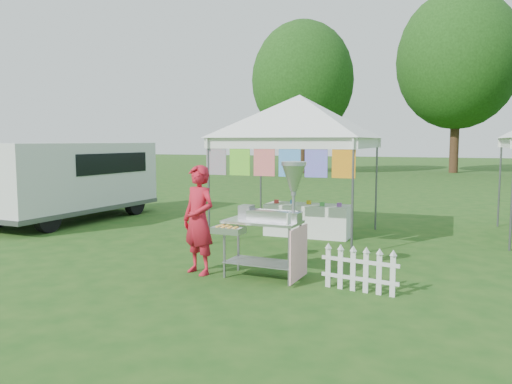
% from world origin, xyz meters
% --- Properties ---
extents(ground, '(120.00, 120.00, 0.00)m').
position_xyz_m(ground, '(0.00, 0.00, 0.00)').
color(ground, '#1C4A15').
rests_on(ground, ground).
extents(canopy_main, '(4.24, 4.24, 3.45)m').
position_xyz_m(canopy_main, '(0.00, 3.49, 2.99)').
color(canopy_main, '#59595E').
rests_on(canopy_main, ground).
extents(tree_left, '(6.40, 6.40, 9.53)m').
position_xyz_m(tree_left, '(-6.00, 24.00, 5.83)').
color(tree_left, '#3D2616').
rests_on(tree_left, ground).
extents(tree_mid, '(7.60, 7.60, 11.52)m').
position_xyz_m(tree_mid, '(3.00, 28.00, 7.14)').
color(tree_mid, '#3D2616').
rests_on(tree_mid, ground).
extents(donut_cart, '(1.29, 0.82, 1.74)m').
position_xyz_m(donut_cart, '(0.64, 0.13, 1.02)').
color(donut_cart, gray).
rests_on(donut_cart, ground).
extents(vendor, '(0.71, 0.59, 1.67)m').
position_xyz_m(vendor, '(-0.53, 0.01, 0.84)').
color(vendor, red).
rests_on(vendor, ground).
extents(cargo_van, '(2.18, 4.88, 1.99)m').
position_xyz_m(cargo_van, '(-6.05, 3.50, 1.07)').
color(cargo_van, silver).
rests_on(cargo_van, ground).
extents(picket_fence, '(1.07, 0.18, 0.56)m').
position_xyz_m(picket_fence, '(1.93, -0.03, 0.29)').
color(picket_fence, silver).
rests_on(picket_fence, ground).
extents(display_table, '(1.80, 0.70, 0.68)m').
position_xyz_m(display_table, '(0.18, 3.60, 0.34)').
color(display_table, white).
rests_on(display_table, ground).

